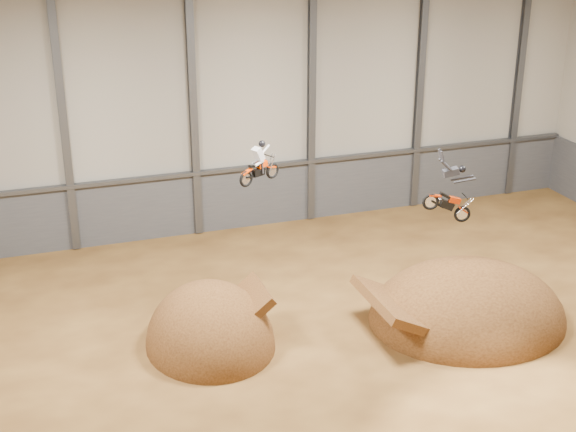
% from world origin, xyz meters
% --- Properties ---
extents(floor, '(40.00, 40.00, 0.00)m').
position_xyz_m(floor, '(0.00, 0.00, 0.00)').
color(floor, '#543416').
rests_on(floor, ground).
extents(back_wall, '(40.00, 0.10, 14.00)m').
position_xyz_m(back_wall, '(0.00, 15.00, 7.00)').
color(back_wall, '#A9A395').
rests_on(back_wall, ground).
extents(ceiling, '(40.00, 40.00, 0.00)m').
position_xyz_m(ceiling, '(0.00, 0.00, 14.00)').
color(ceiling, black).
rests_on(ceiling, back_wall).
extents(lower_band_back, '(39.80, 0.18, 3.50)m').
position_xyz_m(lower_band_back, '(0.00, 14.90, 1.75)').
color(lower_band_back, '#4A4C51').
rests_on(lower_band_back, ground).
extents(steel_rail, '(39.80, 0.35, 0.20)m').
position_xyz_m(steel_rail, '(0.00, 14.75, 3.55)').
color(steel_rail, '#47494F').
rests_on(steel_rail, lower_band_back).
extents(steel_column_1, '(0.40, 0.36, 13.90)m').
position_xyz_m(steel_column_1, '(-10.00, 14.80, 7.00)').
color(steel_column_1, '#47494F').
rests_on(steel_column_1, ground).
extents(steel_column_2, '(0.40, 0.36, 13.90)m').
position_xyz_m(steel_column_2, '(-3.33, 14.80, 7.00)').
color(steel_column_2, '#47494F').
rests_on(steel_column_2, ground).
extents(steel_column_3, '(0.40, 0.36, 13.90)m').
position_xyz_m(steel_column_3, '(3.33, 14.80, 7.00)').
color(steel_column_3, '#47494F').
rests_on(steel_column_3, ground).
extents(steel_column_4, '(0.40, 0.36, 13.90)m').
position_xyz_m(steel_column_4, '(10.00, 14.80, 7.00)').
color(steel_column_4, '#47494F').
rests_on(steel_column_4, ground).
extents(steel_column_5, '(0.40, 0.36, 13.90)m').
position_xyz_m(steel_column_5, '(16.67, 14.80, 7.00)').
color(steel_column_5, '#47494F').
rests_on(steel_column_5, ground).
extents(takeoff_ramp, '(5.37, 6.20, 5.37)m').
position_xyz_m(takeoff_ramp, '(-5.60, 2.80, 0.00)').
color(takeoff_ramp, '#422510').
rests_on(takeoff_ramp, ground).
extents(landing_ramp, '(8.88, 7.86, 5.12)m').
position_xyz_m(landing_ramp, '(5.69, 1.20, 0.00)').
color(landing_ramp, '#422510').
rests_on(landing_ramp, ground).
extents(fmx_rider_a, '(2.32, 1.67, 1.97)m').
position_xyz_m(fmx_rider_a, '(-2.81, 4.58, 7.29)').
color(fmx_rider_a, '#EB3700').
extents(fmx_rider_b, '(3.95, 1.70, 3.63)m').
position_xyz_m(fmx_rider_b, '(4.84, 2.47, 5.95)').
color(fmx_rider_b, red).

